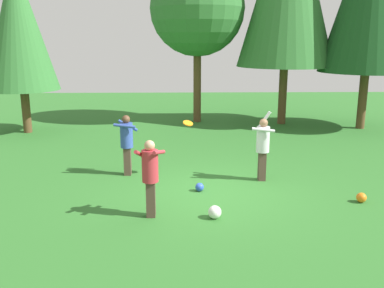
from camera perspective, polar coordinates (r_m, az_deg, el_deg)
ground_plane at (r=10.59m, az=2.32°, el=-6.40°), size 40.00×40.00×0.00m
person_thrower at (r=11.34m, az=9.37°, el=0.00°), size 0.58×0.56×1.83m
person_catcher at (r=11.77m, az=-8.65°, el=0.54°), size 0.61×0.54×1.66m
person_bystander at (r=8.93m, az=-5.57°, el=-3.71°), size 0.62×0.68×1.65m
frisbee at (r=11.40m, az=-0.54°, el=2.78°), size 0.37×0.37×0.12m
ball_blue at (r=10.62m, az=1.01°, el=-5.73°), size 0.21×0.21×0.21m
ball_orange at (r=10.65m, az=21.53°, el=-6.63°), size 0.23×0.23×0.23m
ball_white at (r=9.08m, az=3.03°, el=-9.00°), size 0.28×0.28×0.28m
tree_center at (r=19.19m, az=0.73°, el=17.52°), size 4.07×4.07×6.95m
tree_far_left at (r=18.10m, az=-22.05°, el=14.41°), size 2.78×2.78×6.65m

